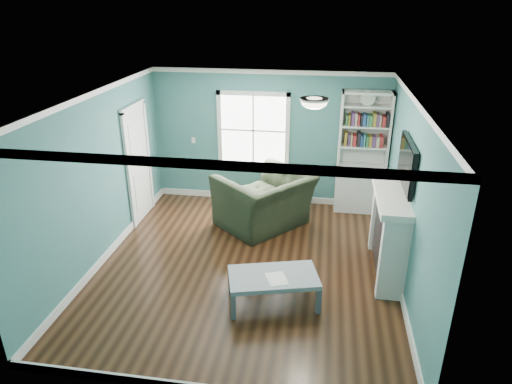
# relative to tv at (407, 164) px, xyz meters

# --- Properties ---
(floor) EXTENTS (5.00, 5.00, 0.00)m
(floor) POSITION_rel_tv_xyz_m (-2.20, -0.20, -1.72)
(floor) COLOR black
(floor) RESTS_ON ground
(room_walls) EXTENTS (5.00, 5.00, 5.00)m
(room_walls) POSITION_rel_tv_xyz_m (-2.20, -0.20, -0.14)
(room_walls) COLOR #347271
(room_walls) RESTS_ON ground
(trim) EXTENTS (4.50, 5.00, 2.60)m
(trim) POSITION_rel_tv_xyz_m (-2.20, -0.20, -0.49)
(trim) COLOR white
(trim) RESTS_ON ground
(window) EXTENTS (1.40, 0.06, 1.50)m
(window) POSITION_rel_tv_xyz_m (-2.50, 2.29, -0.27)
(window) COLOR white
(window) RESTS_ON room_walls
(bookshelf) EXTENTS (0.90, 0.35, 2.31)m
(bookshelf) POSITION_rel_tv_xyz_m (-0.43, 2.10, -0.80)
(bookshelf) COLOR silver
(bookshelf) RESTS_ON ground
(fireplace) EXTENTS (0.44, 1.58, 1.30)m
(fireplace) POSITION_rel_tv_xyz_m (-0.12, 0.00, -1.09)
(fireplace) COLOR black
(fireplace) RESTS_ON ground
(tv) EXTENTS (0.06, 1.10, 0.65)m
(tv) POSITION_rel_tv_xyz_m (0.00, 0.00, 0.00)
(tv) COLOR black
(tv) RESTS_ON fireplace
(door) EXTENTS (0.12, 0.98, 2.17)m
(door) POSITION_rel_tv_xyz_m (-4.42, 1.20, -0.65)
(door) COLOR silver
(door) RESTS_ON ground
(ceiling_fixture) EXTENTS (0.38, 0.38, 0.15)m
(ceiling_fixture) POSITION_rel_tv_xyz_m (-1.30, -0.10, 0.82)
(ceiling_fixture) COLOR white
(ceiling_fixture) RESTS_ON room_walls
(light_switch) EXTENTS (0.08, 0.01, 0.12)m
(light_switch) POSITION_rel_tv_xyz_m (-3.70, 2.28, -0.52)
(light_switch) COLOR white
(light_switch) RESTS_ON room_walls
(recliner) EXTENTS (1.69, 1.75, 1.29)m
(recliner) POSITION_rel_tv_xyz_m (-2.13, 1.20, -1.08)
(recliner) COLOR black
(recliner) RESTS_ON ground
(coffee_table) EXTENTS (1.30, 0.93, 0.43)m
(coffee_table) POSITION_rel_tv_xyz_m (-1.70, -1.03, -1.35)
(coffee_table) COLOR #474C55
(coffee_table) RESTS_ON ground
(paper_sheet) EXTENTS (0.35, 0.38, 0.00)m
(paper_sheet) POSITION_rel_tv_xyz_m (-1.65, -1.11, -1.29)
(paper_sheet) COLOR white
(paper_sheet) RESTS_ON coffee_table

